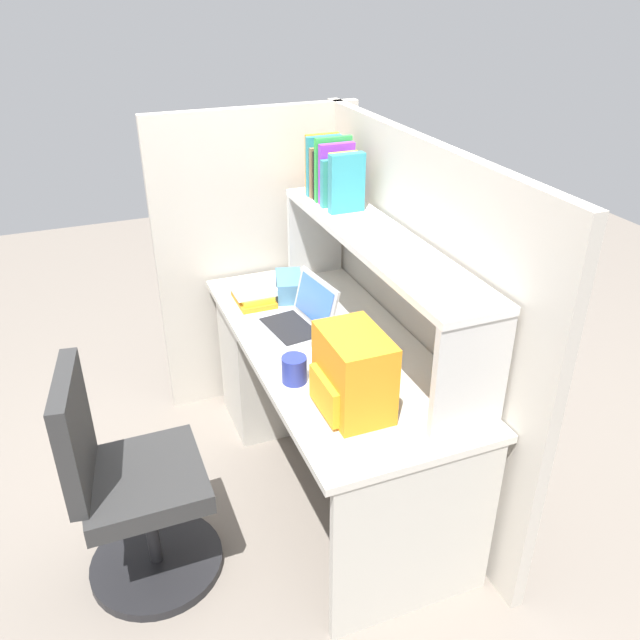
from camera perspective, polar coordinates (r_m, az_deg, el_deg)
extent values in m
plane|color=slate|center=(3.15, 0.87, -13.57)|extent=(8.00, 8.00, 0.00)
cube|color=beige|center=(2.72, 0.98, -2.31)|extent=(1.60, 0.70, 0.03)
cube|color=beige|center=(3.35, -2.68, -3.19)|extent=(0.40, 0.64, 0.70)
cube|color=beige|center=(2.41, 8.43, -18.81)|extent=(0.03, 0.64, 0.70)
cube|color=#BCB5A8|center=(2.84, 8.09, 0.20)|extent=(1.84, 0.05, 1.55)
cube|color=#BCB5A8|center=(3.40, -5.32, 5.25)|extent=(0.05, 1.06, 1.55)
cube|color=beige|center=(3.28, -0.45, 7.60)|extent=(0.03, 0.28, 0.42)
cube|color=beige|center=(2.17, 13.13, -4.96)|extent=(0.03, 0.28, 0.42)
cube|color=silver|center=(2.60, 5.17, 7.09)|extent=(1.44, 0.28, 0.03)
cube|color=orange|center=(3.08, 0.19, 13.61)|extent=(0.02, 0.16, 0.28)
cube|color=teal|center=(3.05, 0.33, 13.44)|extent=(0.03, 0.17, 0.27)
cube|color=olive|center=(3.03, 0.53, 12.91)|extent=(0.02, 0.16, 0.23)
cube|color=black|center=(3.00, 0.72, 12.65)|extent=(0.03, 0.14, 0.22)
cube|color=green|center=(2.97, 1.16, 13.15)|extent=(0.02, 0.17, 0.29)
cube|color=purple|center=(2.93, 1.47, 12.77)|extent=(0.03, 0.16, 0.27)
cube|color=teal|center=(2.90, 1.52, 12.00)|extent=(0.03, 0.15, 0.21)
cube|color=yellow|center=(2.87, 2.11, 12.16)|extent=(0.04, 0.13, 0.25)
cube|color=teal|center=(2.82, 2.36, 11.95)|extent=(0.04, 0.16, 0.25)
cube|color=#B7BABF|center=(2.80, -2.47, -0.79)|extent=(0.34, 0.26, 0.02)
cube|color=black|center=(2.79, -2.66, -0.64)|extent=(0.29, 0.21, 0.00)
cube|color=#B7BABF|center=(2.80, -0.41, 1.75)|extent=(0.32, 0.10, 0.20)
cube|color=#3F72CC|center=(2.79, -0.53, 1.72)|extent=(0.28, 0.08, 0.16)
cube|color=orange|center=(2.25, 3.01, -4.63)|extent=(0.30, 0.20, 0.30)
cube|color=#FFA123|center=(2.25, 0.52, -6.61)|extent=(0.22, 0.04, 0.13)
cube|color=#7299C6|center=(3.22, -5.89, 3.32)|extent=(0.09, 0.12, 0.03)
cylinder|color=white|center=(2.50, 0.43, -3.75)|extent=(0.08, 0.08, 0.09)
cube|color=teal|center=(3.09, -2.73, 3.01)|extent=(0.24, 0.17, 0.10)
cylinder|color=navy|center=(2.44, -2.28, -4.38)|extent=(0.10, 0.10, 0.11)
cube|color=orange|center=(3.06, -5.85, 1.84)|extent=(0.22, 0.17, 0.02)
cube|color=yellow|center=(3.04, -5.79, 2.20)|extent=(0.18, 0.15, 0.03)
cube|color=white|center=(3.04, -5.90, 2.77)|extent=(0.18, 0.19, 0.03)
cylinder|color=black|center=(2.84, -14.14, -19.98)|extent=(0.52, 0.52, 0.04)
cylinder|color=#262628|center=(2.68, -14.72, -16.77)|extent=(0.05, 0.05, 0.41)
cube|color=#2D2D2D|center=(2.54, -15.30, -13.49)|extent=(0.44, 0.44, 0.08)
cube|color=#2D2D2D|center=(2.41, -20.88, -9.22)|extent=(0.40, 0.12, 0.44)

